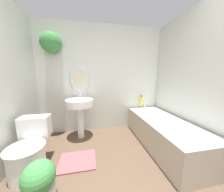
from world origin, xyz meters
TOP-DOWN VIEW (x-y plane):
  - wall_back at (-0.14, 2.32)m, footprint 2.90×0.39m
  - wall_right at (1.42, 1.15)m, footprint 0.06×2.43m
  - toilet at (-1.11, 1.23)m, footprint 0.44×0.63m
  - pedestal_sink at (-0.51, 2.00)m, footprint 0.55×0.55m
  - bathtub at (1.00, 1.41)m, footprint 0.73×1.69m
  - shampoo_bottle at (0.91, 2.18)m, footprint 0.08×0.08m
  - potted_plant at (-0.81, 0.77)m, footprint 0.31×0.31m
  - bath_mat at (-0.51, 1.28)m, footprint 0.54×0.43m

SIDE VIEW (x-z plane):
  - bath_mat at x=-0.51m, z-range 0.00..0.02m
  - potted_plant at x=-0.81m, z-range 0.01..0.47m
  - bathtub at x=1.00m, z-range -0.03..0.55m
  - toilet at x=-1.11m, z-range -0.06..0.64m
  - pedestal_sink at x=-0.51m, z-range 0.19..1.11m
  - shampoo_bottle at x=0.91m, z-range 0.57..0.81m
  - wall_right at x=1.42m, z-range 0.00..2.40m
  - wall_back at x=-0.14m, z-range 0.10..2.50m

